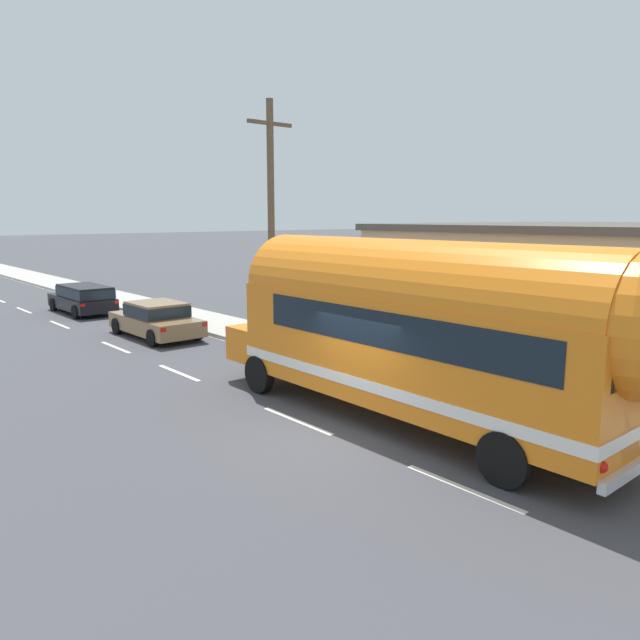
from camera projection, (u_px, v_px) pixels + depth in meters
ground_plane at (338, 437)px, 12.63m from camera, size 300.00×300.00×0.00m
lane_markings at (166, 334)px, 23.74m from camera, size 3.69×80.00×0.01m
sidewalk_slab at (257, 334)px, 23.24m from camera, size 2.76×90.00×0.15m
utility_pole at (271, 222)px, 20.70m from camera, size 1.80×0.24×8.50m
painted_bus at (427, 326)px, 12.73m from camera, size 2.69×11.89×4.12m
car_lead at (156, 318)px, 22.97m from camera, size 2.03×4.56×1.37m
car_second at (83, 297)px, 28.55m from camera, size 1.91×4.55×1.37m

